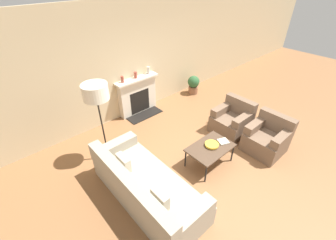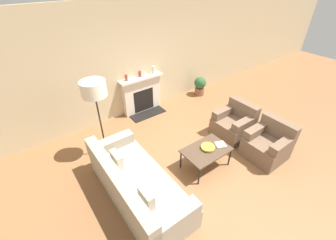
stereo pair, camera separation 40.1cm
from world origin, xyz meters
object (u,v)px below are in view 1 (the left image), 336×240
(floor_lamp, at_px, (96,98))
(mantel_vase_center_right, at_px, (148,70))
(fireplace, at_px, (138,96))
(book, at_px, (223,141))
(couch, at_px, (145,187))
(mantel_vase_center_left, at_px, (136,75))
(armchair_far, at_px, (232,120))
(potted_plant, at_px, (193,84))
(mantel_vase_left, at_px, (122,79))
(armchair_near, at_px, (267,138))
(bowl, at_px, (212,145))
(coffee_table, at_px, (210,148))

(floor_lamp, height_order, mantel_vase_center_right, floor_lamp)
(fireplace, distance_m, book, 2.73)
(couch, height_order, mantel_vase_center_left, mantel_vase_center_left)
(fireplace, height_order, armchair_far, fireplace)
(floor_lamp, relative_size, potted_plant, 2.94)
(armchair_far, relative_size, mantel_vase_left, 5.03)
(fireplace, relative_size, book, 4.66)
(armchair_near, xyz_separation_m, book, (-0.97, 0.48, 0.15))
(bowl, distance_m, book, 0.29)
(armchair_far, distance_m, bowl, 1.30)
(fireplace, relative_size, armchair_far, 1.48)
(armchair_far, bearing_deg, coffee_table, -74.23)
(floor_lamp, bearing_deg, couch, -90.61)
(bowl, relative_size, floor_lamp, 0.16)
(mantel_vase_center_left, bearing_deg, mantel_vase_left, 180.00)
(book, bearing_deg, armchair_near, -3.54)
(coffee_table, distance_m, mantel_vase_center_right, 2.80)
(fireplace, xyz_separation_m, bowl, (-0.06, -2.64, -0.01))
(fireplace, relative_size, mantel_vase_center_left, 7.39)
(fireplace, bearing_deg, mantel_vase_left, 177.82)
(book, bearing_deg, fireplace, 117.33)
(floor_lamp, xyz_separation_m, mantel_vase_center_right, (2.00, 1.11, -0.35))
(bowl, distance_m, potted_plant, 3.13)
(fireplace, distance_m, coffee_table, 2.65)
(fireplace, bearing_deg, armchair_near, -69.72)
(mantel_vase_left, xyz_separation_m, mantel_vase_center_left, (0.40, 0.00, 0.00))
(coffee_table, xyz_separation_m, floor_lamp, (-1.48, 1.56, 1.06))
(armchair_far, distance_m, mantel_vase_center_left, 2.71)
(mantel_vase_left, height_order, potted_plant, mantel_vase_left)
(armchair_near, height_order, mantel_vase_left, mantel_vase_left)
(mantel_vase_center_left, distance_m, potted_plant, 2.14)
(armchair_far, xyz_separation_m, bowl, (-1.24, -0.35, 0.17))
(bowl, bearing_deg, coffee_table, -167.59)
(coffee_table, relative_size, potted_plant, 1.56)
(armchair_far, relative_size, mantel_vase_center_left, 5.01)
(armchair_near, xyz_separation_m, mantel_vase_center_left, (-1.19, 3.21, 0.79))
(couch, bearing_deg, book, -97.97)
(mantel_vase_left, bearing_deg, mantel_vase_center_left, 0.00)
(book, distance_m, potted_plant, 3.02)
(book, xyz_separation_m, mantel_vase_center_left, (-0.22, 2.73, 0.64))
(floor_lamp, relative_size, mantel_vase_center_right, 8.79)
(armchair_far, bearing_deg, armchair_near, -0.00)
(mantel_vase_center_left, bearing_deg, coffee_table, -92.20)
(armchair_far, xyz_separation_m, book, (-0.97, -0.43, 0.15))
(fireplace, bearing_deg, floor_lamp, -145.62)
(armchair_near, height_order, mantel_vase_center_left, mantel_vase_center_left)
(couch, height_order, potted_plant, couch)
(armchair_far, bearing_deg, bowl, -74.10)
(armchair_near, relative_size, mantel_vase_center_right, 4.18)
(book, height_order, mantel_vase_center_right, mantel_vase_center_right)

